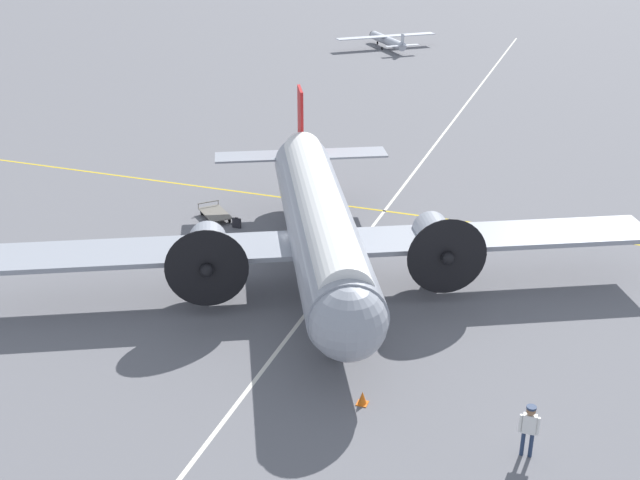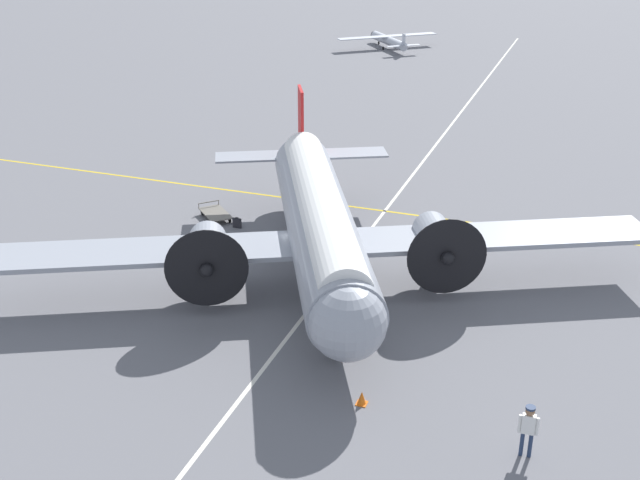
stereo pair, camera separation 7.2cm
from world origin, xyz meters
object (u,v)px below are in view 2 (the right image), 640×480
object	(u,v)px
airliner_main	(321,226)
crew_foreground	(528,425)
light_aircraft_taxiing	(388,40)
suitcase_near_door	(237,223)
traffic_cone	(362,398)
baggage_cart	(215,213)

from	to	relation	value
airliner_main	crew_foreground	distance (m)	12.58
airliner_main	crew_foreground	world-z (taller)	airliner_main
crew_foreground	light_aircraft_taxiing	size ratio (longest dim) A/B	0.20
airliner_main	light_aircraft_taxiing	distance (m)	51.67
airliner_main	suitcase_near_door	distance (m)	7.49
crew_foreground	light_aircraft_taxiing	world-z (taller)	light_aircraft_taxiing
traffic_cone	light_aircraft_taxiing	bearing A→B (deg)	104.82
suitcase_near_door	light_aircraft_taxiing	world-z (taller)	light_aircraft_taxiing
airliner_main	baggage_cart	world-z (taller)	airliner_main
crew_foreground	suitcase_near_door	distance (m)	19.58
light_aircraft_taxiing	traffic_cone	bearing A→B (deg)	155.04
crew_foreground	airliner_main	bearing A→B (deg)	135.71
airliner_main	baggage_cart	xyz separation A→B (m)	(-7.31, 4.76, -2.33)
suitcase_near_door	baggage_cart	xyz separation A→B (m)	(-1.50, 0.67, 0.03)
light_aircraft_taxiing	traffic_cone	xyz separation A→B (m)	(15.32, -57.91, -0.62)
suitcase_near_door	traffic_cone	bearing A→B (deg)	-49.46
airliner_main	suitcase_near_door	size ratio (longest dim) A/B	47.68
crew_foreground	light_aircraft_taxiing	distance (m)	62.20
crew_foreground	baggage_cart	size ratio (longest dim) A/B	0.77
suitcase_near_door	baggage_cart	bearing A→B (deg)	155.92
traffic_cone	baggage_cart	bearing A→B (deg)	132.95
airliner_main	light_aircraft_taxiing	size ratio (longest dim) A/B	2.91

